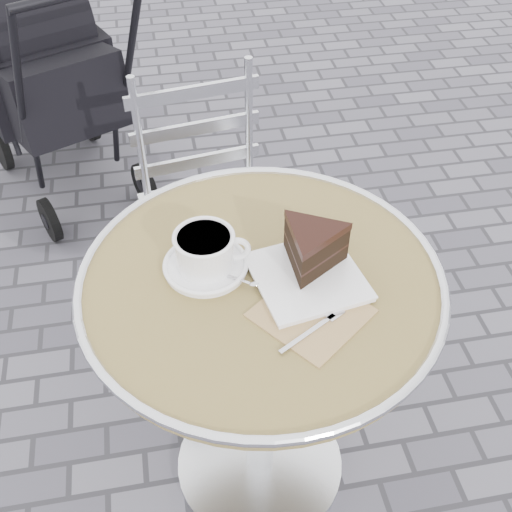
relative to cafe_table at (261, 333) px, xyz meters
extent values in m
plane|color=#5A5A63|center=(0.00, 0.00, -0.57)|extent=(80.00, 80.00, 0.00)
cylinder|color=silver|center=(0.00, 0.00, -0.55)|extent=(0.44, 0.44, 0.03)
cylinder|color=silver|center=(0.00, 0.00, -0.20)|extent=(0.07, 0.07, 0.67)
cylinder|color=tan|center=(0.00, 0.00, 0.15)|extent=(0.70, 0.70, 0.03)
torus|color=silver|center=(0.00, 0.00, 0.16)|extent=(0.72, 0.72, 0.02)
cylinder|color=white|center=(-0.10, 0.05, 0.17)|extent=(0.16, 0.16, 0.01)
cylinder|color=white|center=(-0.10, 0.05, 0.21)|extent=(0.12, 0.12, 0.07)
torus|color=white|center=(-0.04, 0.04, 0.21)|extent=(0.06, 0.02, 0.06)
cylinder|color=#C9AF86|center=(-0.10, 0.05, 0.24)|extent=(0.10, 0.10, 0.01)
cube|color=#A37E59|center=(0.07, -0.10, 0.16)|extent=(0.25, 0.25, 0.00)
cube|color=white|center=(0.09, -0.02, 0.17)|extent=(0.22, 0.22, 0.01)
cylinder|color=silver|center=(-0.16, 0.36, -0.36)|extent=(0.02, 0.02, 0.42)
cylinder|color=silver|center=(0.15, 0.40, -0.36)|extent=(0.02, 0.02, 0.42)
cylinder|color=silver|center=(-0.21, 0.67, -0.36)|extent=(0.02, 0.02, 0.42)
cylinder|color=silver|center=(0.10, 0.72, -0.36)|extent=(0.02, 0.02, 0.42)
cube|color=silver|center=(-0.03, 0.54, -0.14)|extent=(0.42, 0.42, 0.02)
cube|color=black|center=(-0.52, 1.39, -0.12)|extent=(0.60, 0.72, 0.37)
cylinder|color=black|center=(-0.59, 1.06, -0.48)|extent=(0.10, 0.17, 0.17)
cylinder|color=black|center=(-0.23, 1.21, -0.48)|extent=(0.10, 0.17, 0.17)
cylinder|color=black|center=(-0.46, 1.72, -0.44)|extent=(0.13, 0.25, 0.26)
camera|label=1|loc=(-0.17, -0.85, 1.05)|focal=45.00mm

